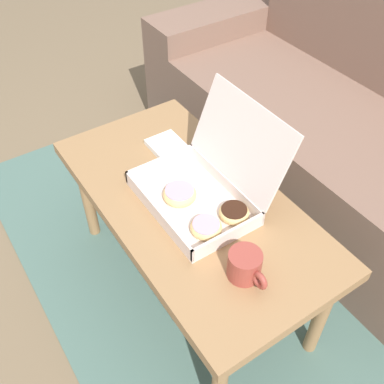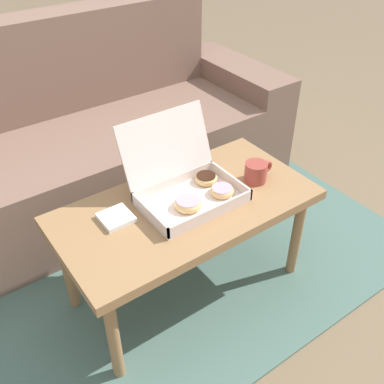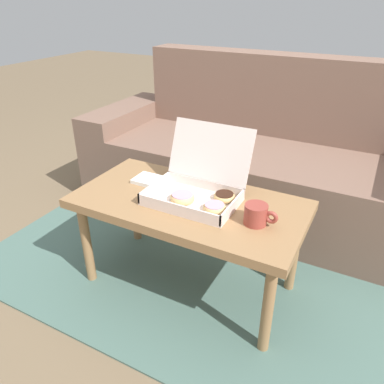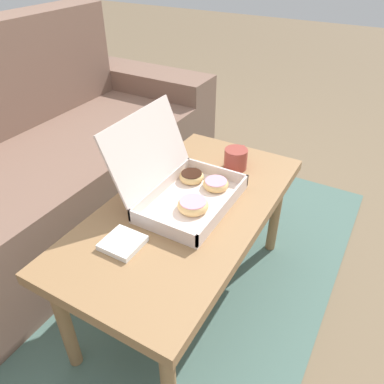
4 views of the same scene
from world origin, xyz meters
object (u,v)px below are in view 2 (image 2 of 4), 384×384
(coffee_table, at_px, (186,214))
(coffee_mug, at_px, (256,172))
(couch, at_px, (93,145))
(pastry_box, at_px, (190,183))

(coffee_table, relative_size, coffee_mug, 7.57)
(coffee_table, height_order, coffee_mug, coffee_mug)
(couch, relative_size, coffee_table, 2.09)
(coffee_table, distance_m, coffee_mug, 0.33)
(couch, bearing_deg, pastry_box, -87.10)
(coffee_mug, bearing_deg, pastry_box, 165.18)
(pastry_box, bearing_deg, coffee_mug, -14.82)
(coffee_table, relative_size, pastry_box, 2.63)
(couch, height_order, pastry_box, couch)
(coffee_table, height_order, pastry_box, pastry_box)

